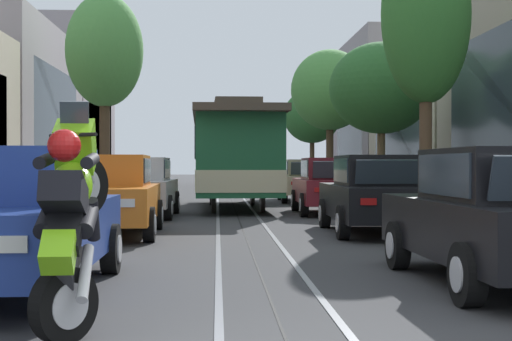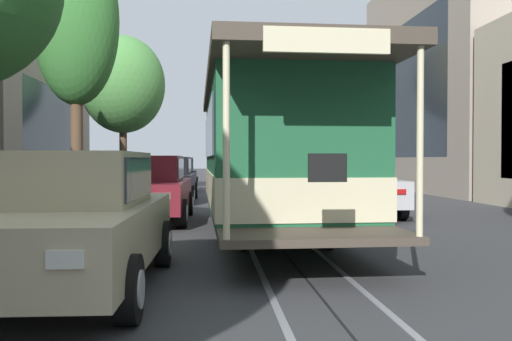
# 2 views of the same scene
# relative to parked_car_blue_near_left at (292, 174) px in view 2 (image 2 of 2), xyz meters

# --- Properties ---
(ground_plane) EXTENTS (160.00, 160.00, 0.00)m
(ground_plane) POSITION_rel_parked_car_blue_near_left_xyz_m (2.78, 17.45, -0.80)
(ground_plane) COLOR #38383A
(trolley_track_rails) EXTENTS (1.14, 60.54, 0.01)m
(trolley_track_rails) POSITION_rel_parked_car_blue_near_left_xyz_m (2.78, 20.71, -0.79)
(trolley_track_rails) COLOR gray
(trolley_track_rails) RESTS_ON ground
(parked_car_blue_near_left) EXTENTS (2.01, 4.36, 1.58)m
(parked_car_blue_near_left) POSITION_rel_parked_car_blue_near_left_xyz_m (0.00, 0.00, 0.00)
(parked_car_blue_near_left) COLOR #233D93
(parked_car_blue_near_left) RESTS_ON ground
(parked_car_orange_second_left) EXTENTS (2.07, 4.39, 1.58)m
(parked_car_orange_second_left) POSITION_rel_parked_car_blue_near_left_xyz_m (0.10, 6.52, 0.00)
(parked_car_orange_second_left) COLOR orange
(parked_car_orange_second_left) RESTS_ON ground
(parked_car_silver_mid_left) EXTENTS (2.04, 4.38, 1.58)m
(parked_car_silver_mid_left) POSITION_rel_parked_car_blue_near_left_xyz_m (0.15, 11.77, 0.00)
(parked_car_silver_mid_left) COLOR #B7B7BC
(parked_car_silver_mid_left) RESTS_ON ground
(parked_car_black_near_right) EXTENTS (2.04, 4.38, 1.58)m
(parked_car_black_near_right) POSITION_rel_parked_car_blue_near_left_xyz_m (5.53, 0.16, 0.00)
(parked_car_black_near_right) COLOR black
(parked_car_black_near_right) RESTS_ON ground
(parked_car_black_second_right) EXTENTS (2.05, 4.38, 1.58)m
(parked_car_black_second_right) POSITION_rel_parked_car_blue_near_left_xyz_m (5.45, 6.70, 0.00)
(parked_car_black_second_right) COLOR black
(parked_car_black_second_right) RESTS_ON ground
(parked_car_maroon_mid_right) EXTENTS (2.05, 4.38, 1.58)m
(parked_car_maroon_mid_right) POSITION_rel_parked_car_blue_near_left_xyz_m (5.44, 12.79, 0.00)
(parked_car_maroon_mid_right) COLOR maroon
(parked_car_maroon_mid_right) RESTS_ON ground
(parked_car_beige_fourth_right) EXTENTS (2.08, 4.40, 1.58)m
(parked_car_beige_fourth_right) POSITION_rel_parked_car_blue_near_left_xyz_m (5.55, 19.70, 0.00)
(parked_car_beige_fourth_right) COLOR #C1B28E
(parked_car_beige_fourth_right) RESTS_ON ground
(street_tree_kerb_left_near) EXTENTS (3.61, 3.47, 7.53)m
(street_tree_kerb_left_near) POSITION_rel_parked_car_blue_near_left_xyz_m (-2.12, -0.85, 4.66)
(street_tree_kerb_left_near) COLOR #4C3826
(street_tree_kerb_left_near) RESTS_ON ground
(street_tree_kerb_right_near) EXTENTS (3.86, 3.85, 7.18)m
(street_tree_kerb_right_near) POSITION_rel_parked_car_blue_near_left_xyz_m (7.97, 0.56, 4.12)
(street_tree_kerb_right_near) COLOR brown
(street_tree_kerb_right_near) RESTS_ON ground
(street_tree_kerb_right_second) EXTENTS (2.32, 1.91, 7.61)m
(street_tree_kerb_right_second) POSITION_rel_parked_car_blue_near_left_xyz_m (7.61, 10.81, 4.42)
(street_tree_kerb_right_second) COLOR brown
(street_tree_kerb_right_second) RESTS_ON ground
(cable_car_trolley) EXTENTS (2.77, 9.17, 3.28)m
(cable_car_trolley) POSITION_rel_parked_car_blue_near_left_xyz_m (2.78, 15.27, 0.86)
(cable_car_trolley) COLOR #1E5B38
(cable_car_trolley) RESTS_ON ground
(motorcycle_with_rider) EXTENTS (0.50, 1.79, 1.94)m
(motorcycle_with_rider) POSITION_rel_parked_car_blue_near_left_xyz_m (1.03, -2.14, 0.21)
(motorcycle_with_rider) COLOR black
(motorcycle_with_rider) RESTS_ON ground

